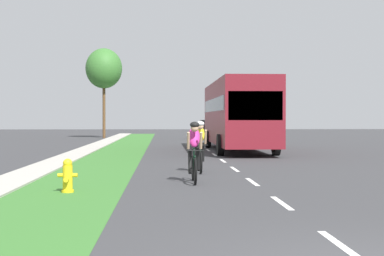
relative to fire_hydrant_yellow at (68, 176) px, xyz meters
name	(u,v)px	position (x,y,z in m)	size (l,w,h in m)	color
ground_plane	(215,155)	(4.46, 12.87, -0.37)	(120.00, 120.00, 0.00)	#38383A
grass_verge	(116,155)	(0.00, 12.87, -0.37)	(2.49, 70.00, 0.01)	#38722D
sidewalk_concrete	(74,155)	(-1.85, 12.87, -0.37)	(1.21, 70.00, 0.10)	#B2ADA3
lane_markings_center	(208,150)	(4.46, 16.87, -0.37)	(0.12, 54.07, 0.01)	white
fire_hydrant_yellow	(68,176)	(0.00, 0.00, 0.00)	(0.44, 0.38, 0.76)	yellow
cyclist_lead	(194,151)	(2.94, 1.79, 0.44)	(0.42, 1.72, 1.58)	black
cyclist_trailing	(200,146)	(3.26, 4.63, 0.44)	(0.42, 1.72, 1.58)	black
bus_maroon	(237,112)	(5.91, 16.19, 1.61)	(2.78, 11.60, 3.48)	maroon
sedan_black	(210,129)	(5.91, 33.15, 0.40)	(1.98, 4.30, 1.52)	black
street_tree_far	(104,69)	(-2.79, 35.10, 5.39)	(3.02, 3.02, 7.46)	brown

